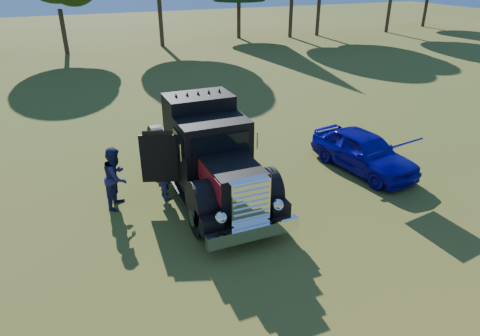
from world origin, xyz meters
name	(u,v)px	position (x,y,z in m)	size (l,w,h in m)	color
ground	(279,232)	(0.00, 0.00, 0.00)	(120.00, 120.00, 0.00)	#3E591A
diamond_t_truck	(209,156)	(-1.01, 2.87, 1.28)	(3.32, 7.16, 3.00)	black
hotrod_coupe	(364,151)	(4.55, 2.38, 0.71)	(2.25, 4.40, 1.89)	#0809B2
spectator_near	(163,170)	(-2.40, 3.14, 0.96)	(0.70, 0.46, 1.92)	#1E1F46
spectator_far	(116,177)	(-3.80, 3.22, 0.94)	(0.92, 0.72, 1.89)	navy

